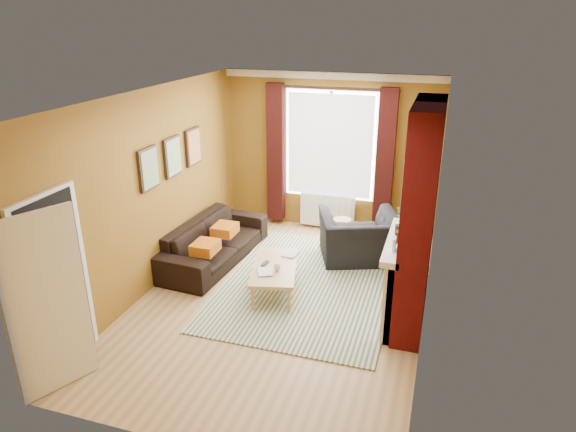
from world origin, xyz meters
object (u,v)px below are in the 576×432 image
(sofa, at_px, (214,241))
(wicker_stool, at_px, (342,230))
(armchair, at_px, (359,238))
(floor_lamp, at_px, (416,184))
(coffee_table, at_px, (275,268))

(sofa, height_order, wicker_stool, sofa)
(sofa, relative_size, armchair, 1.88)
(sofa, distance_m, floor_lamp, 3.39)
(sofa, bearing_deg, coffee_table, -113.43)
(floor_lamp, bearing_deg, armchair, -137.39)
(coffee_table, relative_size, floor_lamp, 0.91)
(armchair, relative_size, floor_lamp, 0.82)
(coffee_table, relative_size, wicker_stool, 3.36)
(sofa, relative_size, wicker_stool, 5.70)
(sofa, xyz_separation_m, armchair, (2.20, 0.70, 0.06))
(coffee_table, height_order, floor_lamp, floor_lamp)
(floor_lamp, bearing_deg, wicker_stool, -178.61)
(sofa, distance_m, armchair, 2.30)
(armchair, distance_m, floor_lamp, 1.29)
(armchair, height_order, floor_lamp, floor_lamp)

